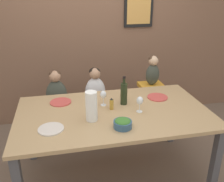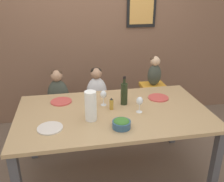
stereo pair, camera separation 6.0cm
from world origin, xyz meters
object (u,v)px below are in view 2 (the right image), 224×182
Objects in this scene: person_baby_right at (155,70)px; wine_glass_far at (103,95)px; dinner_plate_back_left at (61,101)px; chair_far_left at (60,115)px; person_child_left at (58,91)px; chair_right_highchair at (153,97)px; person_child_center at (97,88)px; wine_bottle at (124,93)px; wine_glass_near at (140,101)px; dinner_plate_front_left at (50,128)px; paper_towel_roll at (91,106)px; chair_far_center at (97,112)px; dinner_plate_back_right at (158,98)px; salad_bowl_large at (121,123)px.

person_baby_right is 2.45× the size of wine_glass_far.
chair_far_left is at bearing 95.72° from dinner_plate_back_left.
person_child_left reaches higher than chair_far_left.
chair_right_highchair is 1.36× the size of person_child_center.
wine_glass_near is (0.10, -0.20, -0.01)m from wine_bottle.
person_baby_right reaches higher than dinner_plate_front_left.
wine_glass_near is at bearing 7.87° from paper_towel_roll.
wine_bottle is 0.82m from dinner_plate_front_left.
chair_far_left is 1.19× the size of person_baby_right.
chair_far_center is 1.00m from wine_glass_near.
paper_towel_roll is 1.26× the size of dinner_plate_front_left.
person_child_left is (-1.22, 0.00, 0.18)m from chair_right_highchair.
wine_bottle is (0.68, -0.61, 0.18)m from person_child_left.
person_child_center is at bearing 90.00° from chair_far_center.
person_child_center is 1.73× the size of wine_bottle.
chair_right_highchair is at bearing 38.54° from wine_glass_far.
chair_right_highchair is 4.45× the size of wine_glass_far.
dinner_plate_front_left is (-0.05, -0.97, 0.40)m from chair_far_left.
paper_towel_roll reaches higher than wine_glass_far.
chair_right_highchair is (1.22, -0.00, 0.15)m from chair_far_left.
chair_right_highchair is 1.32m from paper_towel_roll.
chair_right_highchair is 0.38m from person_baby_right.
person_baby_right is 1.60m from dinner_plate_front_left.
person_child_center is at bearing 138.22° from dinner_plate_back_right.
dinner_plate_front_left is at bearing -92.85° from chair_far_left.
paper_towel_roll is 1.75× the size of wine_glass_near.
person_child_left is at bearing 180.00° from person_child_center.
wine_glass_far reaches higher than chair_far_left.
dinner_plate_back_right is at bearing 23.71° from paper_towel_roll.
wine_glass_far is 0.48m from salad_bowl_large.
wine_glass_near is 0.72× the size of dinner_plate_front_left.
wine_bottle is 0.67m from dinner_plate_back_left.
person_child_left is 1.20m from salad_bowl_large.
wine_glass_far is (-0.75, -0.60, -0.03)m from person_baby_right.
paper_towel_roll is at bearing -156.29° from dinner_plate_back_right.
wine_glass_far is (0.47, -0.60, 0.17)m from person_child_left.
chair_right_highchair is at bearing -0.00° from chair_far_center.
chair_far_left is 1.07m from paper_towel_roll.
wine_glass_near reaches higher than dinner_plate_front_left.
person_child_center is at bearing 108.63° from wine_bottle.
chair_right_highchair is 1.23m from person_child_left.
person_child_left is at bearing 137.97° from wine_bottle.
salad_bowl_large is (-0.67, -1.06, 0.28)m from chair_right_highchair.
dinner_plate_front_left is at bearing -142.62° from person_baby_right.
salad_bowl_large is (0.55, -1.06, 0.43)m from chair_far_left.
salad_bowl_large is at bearing -85.70° from person_child_center.
person_child_center is (-0.00, 0.00, 0.33)m from chair_far_center.
dinner_plate_back_left reaches higher than chair_right_highchair.
dinner_plate_back_right is (1.13, 0.43, 0.00)m from dinner_plate_front_left.
person_child_center is at bearing 79.66° from paper_towel_roll.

